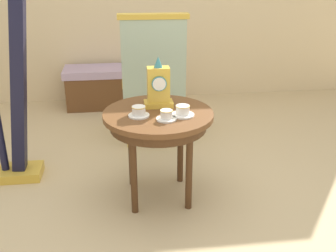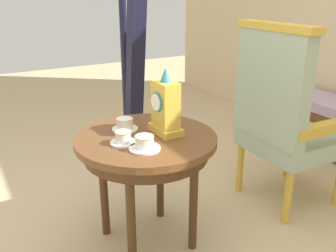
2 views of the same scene
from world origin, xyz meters
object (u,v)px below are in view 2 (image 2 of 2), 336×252
at_px(armchair, 283,115).
at_px(harp, 132,68).
at_px(teacup_left, 125,125).
at_px(window_bench, 332,126).
at_px(side_table, 146,150).
at_px(teacup_right, 123,138).
at_px(mantel_clock, 165,107).
at_px(teacup_center, 144,143).

xyz_separation_m(armchair, harp, (-1.04, -0.51, 0.16)).
relative_size(teacup_left, window_bench, 0.13).
xyz_separation_m(side_table, teacup_right, (0.04, -0.14, 0.10)).
relative_size(side_table, teacup_left, 5.36).
relative_size(harp, window_bench, 1.77).
bearing_deg(armchair, side_table, -93.40).
distance_m(teacup_right, mantel_clock, 0.27).
relative_size(side_table, window_bench, 0.68).
xyz_separation_m(side_table, teacup_center, (0.15, -0.08, 0.10)).
height_order(teacup_right, window_bench, teacup_right).
xyz_separation_m(teacup_center, window_bench, (-0.45, 1.99, -0.43)).
relative_size(teacup_left, harp, 0.07).
bearing_deg(teacup_right, teacup_left, 153.36).
xyz_separation_m(teacup_center, harp, (-1.13, 0.47, 0.10)).
bearing_deg(armchair, harp, -153.77).
xyz_separation_m(teacup_center, mantel_clock, (-0.14, 0.19, 0.11)).
bearing_deg(window_bench, armchair, -70.42).
height_order(teacup_center, harp, harp).
xyz_separation_m(teacup_left, mantel_clock, (0.14, 0.16, 0.11)).
bearing_deg(side_table, harp, 158.27).
xyz_separation_m(teacup_right, teacup_center, (0.11, 0.06, 0.00)).
xyz_separation_m(side_table, harp, (-0.98, 0.39, 0.20)).
height_order(teacup_right, armchair, armchair).
bearing_deg(harp, armchair, 26.23).
height_order(side_table, window_bench, side_table).
bearing_deg(side_table, mantel_clock, 84.31).
relative_size(mantel_clock, armchair, 0.29).
distance_m(side_table, harp, 1.08).
relative_size(teacup_right, mantel_clock, 0.37).
xyz_separation_m(teacup_left, teacup_right, (0.16, -0.08, -0.00)).
bearing_deg(teacup_right, mantel_clock, 96.00).
bearing_deg(window_bench, teacup_right, -80.57).
xyz_separation_m(teacup_left, armchair, (0.18, 0.96, -0.06)).
bearing_deg(harp, window_bench, 65.90).
height_order(teacup_center, armchair, armchair).
bearing_deg(armchair, teacup_center, -84.66).
xyz_separation_m(side_table, window_bench, (-0.30, 1.91, -0.33)).
height_order(armchair, window_bench, armchair).
relative_size(side_table, armchair, 0.63).
relative_size(teacup_left, teacup_center, 0.91).
distance_m(teacup_left, window_bench, 2.02).
relative_size(teacup_right, harp, 0.07).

